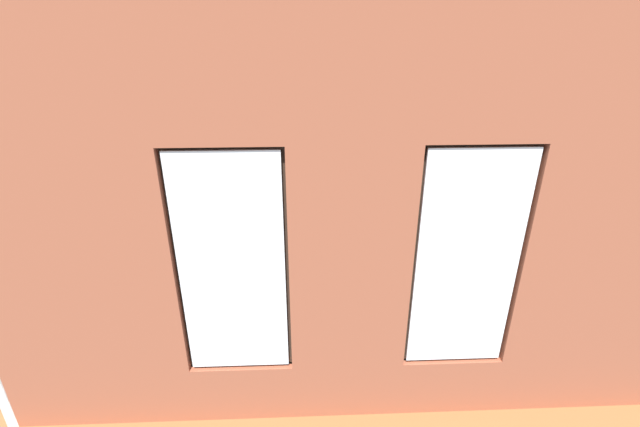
{
  "coord_description": "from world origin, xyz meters",
  "views": [
    {
      "loc": [
        0.37,
        5.84,
        3.34
      ],
      "look_at": [
        0.14,
        0.4,
        0.95
      ],
      "focal_mm": 24.0,
      "sensor_mm": 36.0,
      "label": 1
    }
  ],
  "objects_px": {
    "remote_black": "(298,243)",
    "potted_plant_between_couches": "(486,316)",
    "candle_jar": "(304,244)",
    "potted_plant_by_left_couch": "(438,210)",
    "couch_left": "(491,248)",
    "cup_ceramic": "(287,238)",
    "media_console": "(150,245)",
    "potted_plant_corner_far_left": "(587,309)",
    "remote_gray": "(320,238)",
    "papasan_chair": "(331,189)",
    "tv_flatscreen": "(143,208)",
    "coffee_table": "(298,247)",
    "couch_by_window": "(355,335)",
    "remote_silver": "(272,248)",
    "potted_plant_corner_near_left": "(447,175)",
    "potted_plant_foreground_right": "(196,170)",
    "potted_plant_beside_window_right": "(135,315)",
    "potted_plant_near_tv": "(166,268)",
    "potted_plant_mid_room_small": "(348,213)"
  },
  "relations": [
    {
      "from": "potted_plant_corner_far_left",
      "to": "couch_left",
      "type": "bearing_deg",
      "value": -85.62
    },
    {
      "from": "potted_plant_by_left_couch",
      "to": "potted_plant_corner_far_left",
      "type": "xyz_separation_m",
      "value": [
        -0.55,
        3.27,
        0.28
      ]
    },
    {
      "from": "cup_ceramic",
      "to": "remote_black",
      "type": "bearing_deg",
      "value": 146.21
    },
    {
      "from": "potted_plant_between_couches",
      "to": "couch_left",
      "type": "bearing_deg",
      "value": -114.53
    },
    {
      "from": "potted_plant_by_left_couch",
      "to": "potted_plant_near_tv",
      "type": "height_order",
      "value": "potted_plant_near_tv"
    },
    {
      "from": "couch_by_window",
      "to": "remote_silver",
      "type": "distance_m",
      "value": 2.09
    },
    {
      "from": "remote_gray",
      "to": "papasan_chair",
      "type": "distance_m",
      "value": 2.08
    },
    {
      "from": "cup_ceramic",
      "to": "tv_flatscreen",
      "type": "height_order",
      "value": "tv_flatscreen"
    },
    {
      "from": "couch_by_window",
      "to": "potted_plant_foreground_right",
      "type": "xyz_separation_m",
      "value": [
        2.59,
        -4.43,
        0.44
      ]
    },
    {
      "from": "media_console",
      "to": "potted_plant_corner_far_left",
      "type": "xyz_separation_m",
      "value": [
        -5.28,
        2.4,
        0.41
      ]
    },
    {
      "from": "couch_left",
      "to": "media_console",
      "type": "xyz_separation_m",
      "value": [
        5.13,
        -0.45,
        -0.07
      ]
    },
    {
      "from": "coffee_table",
      "to": "potted_plant_between_couches",
      "type": "bearing_deg",
      "value": 136.71
    },
    {
      "from": "candle_jar",
      "to": "media_console",
      "type": "bearing_deg",
      "value": -10.81
    },
    {
      "from": "candle_jar",
      "to": "potted_plant_by_left_couch",
      "type": "bearing_deg",
      "value": -150.61
    },
    {
      "from": "tv_flatscreen",
      "to": "potted_plant_corner_far_left",
      "type": "height_order",
      "value": "tv_flatscreen"
    },
    {
      "from": "cup_ceramic",
      "to": "remote_gray",
      "type": "distance_m",
      "value": 0.49
    },
    {
      "from": "cup_ceramic",
      "to": "remote_gray",
      "type": "bearing_deg",
      "value": -175.22
    },
    {
      "from": "remote_gray",
      "to": "potted_plant_between_couches",
      "type": "xyz_separation_m",
      "value": [
        -1.7,
        2.06,
        0.09
      ]
    },
    {
      "from": "tv_flatscreen",
      "to": "potted_plant_by_left_couch",
      "type": "bearing_deg",
      "value": -169.52
    },
    {
      "from": "potted_plant_corner_far_left",
      "to": "potted_plant_foreground_right",
      "type": "height_order",
      "value": "potted_plant_corner_far_left"
    },
    {
      "from": "potted_plant_corner_near_left",
      "to": "potted_plant_near_tv",
      "type": "height_order",
      "value": "potted_plant_near_tv"
    },
    {
      "from": "coffee_table",
      "to": "remote_black",
      "type": "distance_m",
      "value": 0.06
    },
    {
      "from": "potted_plant_mid_room_small",
      "to": "coffee_table",
      "type": "bearing_deg",
      "value": 56.78
    },
    {
      "from": "media_console",
      "to": "potted_plant_between_couches",
      "type": "height_order",
      "value": "potted_plant_between_couches"
    },
    {
      "from": "candle_jar",
      "to": "potted_plant_corner_far_left",
      "type": "bearing_deg",
      "value": 146.26
    },
    {
      "from": "papasan_chair",
      "to": "potted_plant_corner_far_left",
      "type": "xyz_separation_m",
      "value": [
        -2.35,
        4.27,
        0.24
      ]
    },
    {
      "from": "remote_black",
      "to": "media_console",
      "type": "xyz_separation_m",
      "value": [
        2.28,
        -0.33,
        -0.16
      ]
    },
    {
      "from": "couch_left",
      "to": "remote_silver",
      "type": "xyz_separation_m",
      "value": [
        3.22,
        0.0,
        0.08
      ]
    },
    {
      "from": "potted_plant_between_couches",
      "to": "potted_plant_corner_far_left",
      "type": "distance_m",
      "value": 0.99
    },
    {
      "from": "couch_left",
      "to": "potted_plant_by_left_couch",
      "type": "xyz_separation_m",
      "value": [
        0.4,
        -1.33,
        0.06
      ]
    },
    {
      "from": "potted_plant_corner_near_left",
      "to": "remote_gray",
      "type": "bearing_deg",
      "value": 41.63
    },
    {
      "from": "coffee_table",
      "to": "tv_flatscreen",
      "type": "xyz_separation_m",
      "value": [
        2.28,
        -0.33,
        0.52
      ]
    },
    {
      "from": "remote_silver",
      "to": "potted_plant_by_left_couch",
      "type": "relative_size",
      "value": 0.29
    },
    {
      "from": "couch_by_window",
      "to": "remote_gray",
      "type": "relative_size",
      "value": 11.36
    },
    {
      "from": "tv_flatscreen",
      "to": "remote_gray",
      "type": "bearing_deg",
      "value": 175.85
    },
    {
      "from": "couch_left",
      "to": "potted_plant_beside_window_right",
      "type": "height_order",
      "value": "potted_plant_beside_window_right"
    },
    {
      "from": "remote_black",
      "to": "potted_plant_between_couches",
      "type": "bearing_deg",
      "value": -134.9
    },
    {
      "from": "tv_flatscreen",
      "to": "potted_plant_corner_near_left",
      "type": "distance_m",
      "value": 5.72
    },
    {
      "from": "media_console",
      "to": "potted_plant_corner_far_left",
      "type": "bearing_deg",
      "value": 155.59
    },
    {
      "from": "media_console",
      "to": "potted_plant_by_left_couch",
      "type": "distance_m",
      "value": 4.81
    },
    {
      "from": "potted_plant_foreground_right",
      "to": "potted_plant_corner_far_left",
      "type": "bearing_deg",
      "value": 137.71
    },
    {
      "from": "couch_by_window",
      "to": "potted_plant_corner_near_left",
      "type": "relative_size",
      "value": 2.17
    },
    {
      "from": "potted_plant_between_couches",
      "to": "potted_plant_beside_window_right",
      "type": "xyz_separation_m",
      "value": [
        3.61,
        0.15,
        0.23
      ]
    },
    {
      "from": "potted_plant_corner_far_left",
      "to": "remote_silver",
      "type": "bearing_deg",
      "value": -30.0
    },
    {
      "from": "couch_by_window",
      "to": "cup_ceramic",
      "type": "distance_m",
      "value": 2.21
    },
    {
      "from": "remote_silver",
      "to": "media_console",
      "type": "relative_size",
      "value": 0.17
    },
    {
      "from": "couch_by_window",
      "to": "coffee_table",
      "type": "distance_m",
      "value": 2.06
    },
    {
      "from": "coffee_table",
      "to": "papasan_chair",
      "type": "bearing_deg",
      "value": -106.36
    },
    {
      "from": "potted_plant_corner_near_left",
      "to": "potted_plant_corner_far_left",
      "type": "height_order",
      "value": "potted_plant_corner_far_left"
    },
    {
      "from": "coffee_table",
      "to": "potted_plant_beside_window_right",
      "type": "height_order",
      "value": "potted_plant_beside_window_right"
    }
  ]
}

